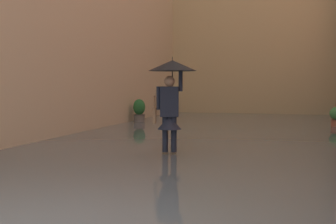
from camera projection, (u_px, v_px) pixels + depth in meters
ground_plane at (214, 136)px, 13.30m from camera, size 60.00×60.00×0.00m
flood_water at (214, 135)px, 13.30m from camera, size 8.67×24.82×0.07m
person_wading at (171, 87)px, 9.45m from camera, size 1.01×1.01×2.08m
potted_plant_far_right at (139, 111)px, 17.57m from camera, size 0.47×0.47×0.93m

